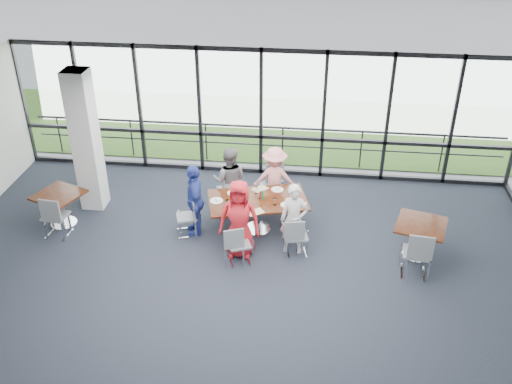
# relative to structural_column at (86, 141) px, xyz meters

# --- Properties ---
(floor) EXTENTS (12.00, 10.00, 0.02)m
(floor) POSITION_rel_structural_column_xyz_m (3.60, -3.00, -1.61)
(floor) COLOR #1F252C
(floor) RESTS_ON ground
(ceiling) EXTENTS (12.00, 10.00, 0.04)m
(ceiling) POSITION_rel_structural_column_xyz_m (3.60, -3.00, 1.60)
(ceiling) COLOR silver
(ceiling) RESTS_ON ground
(curtain_wall_back) EXTENTS (12.00, 0.10, 3.20)m
(curtain_wall_back) POSITION_rel_structural_column_xyz_m (3.60, 2.00, 0.00)
(curtain_wall_back) COLOR white
(curtain_wall_back) RESTS_ON ground
(structural_column) EXTENTS (0.50, 0.50, 3.20)m
(structural_column) POSITION_rel_structural_column_xyz_m (0.00, 0.00, 0.00)
(structural_column) COLOR silver
(structural_column) RESTS_ON ground
(apron) EXTENTS (80.00, 70.00, 0.02)m
(apron) POSITION_rel_structural_column_xyz_m (3.60, 7.00, -1.62)
(apron) COLOR gray
(apron) RESTS_ON ground
(grass_strip) EXTENTS (80.00, 5.00, 0.01)m
(grass_strip) POSITION_rel_structural_column_xyz_m (3.60, 5.00, -1.59)
(grass_strip) COLOR #2E521D
(grass_strip) RESTS_ON ground
(guard_rail) EXTENTS (12.00, 0.06, 0.06)m
(guard_rail) POSITION_rel_structural_column_xyz_m (3.60, 2.60, -1.10)
(guard_rail) COLOR #2D2D33
(guard_rail) RESTS_ON ground
(main_table) EXTENTS (2.25, 1.59, 0.75)m
(main_table) POSITION_rel_structural_column_xyz_m (3.81, -0.59, -0.97)
(main_table) COLOR #36110A
(main_table) RESTS_ON ground
(side_table_left) EXTENTS (1.16, 1.16, 0.75)m
(side_table_left) POSITION_rel_structural_column_xyz_m (-0.42, -0.86, -0.96)
(side_table_left) COLOR #36110A
(side_table_left) RESTS_ON ground
(side_table_right) EXTENTS (1.15, 1.15, 0.75)m
(side_table_right) POSITION_rel_structural_column_xyz_m (7.09, -1.15, -0.96)
(side_table_right) COLOR #36110A
(side_table_right) RESTS_ON ground
(diner_near_left) EXTENTS (0.81, 0.53, 1.64)m
(diner_near_left) POSITION_rel_structural_column_xyz_m (3.55, -1.49, -0.78)
(diner_near_left) COLOR red
(diner_near_left) RESTS_ON ground
(diner_near_right) EXTENTS (0.55, 0.40, 1.50)m
(diner_near_right) POSITION_rel_structural_column_xyz_m (4.61, -1.27, -0.85)
(diner_near_right) COLOR silver
(diner_near_right) RESTS_ON ground
(diner_far_left) EXTENTS (0.77, 0.48, 1.58)m
(diner_far_left) POSITION_rel_structural_column_xyz_m (3.12, 0.07, -0.81)
(diner_far_left) COLOR slate
(diner_far_left) RESTS_ON ground
(diner_far_right) EXTENTS (1.01, 0.57, 1.51)m
(diner_far_right) POSITION_rel_structural_column_xyz_m (4.09, 0.33, -0.85)
(diner_far_right) COLOR pink
(diner_far_right) RESTS_ON ground
(diner_end) EXTENTS (0.73, 1.03, 1.60)m
(diner_end) POSITION_rel_structural_column_xyz_m (2.54, -0.84, -0.80)
(diner_end) COLOR #2B3E97
(diner_end) RESTS_ON ground
(chair_main_nl) EXTENTS (0.53, 0.53, 0.84)m
(chair_main_nl) POSITION_rel_structural_column_xyz_m (3.58, -1.76, -1.18)
(chair_main_nl) COLOR slate
(chair_main_nl) RESTS_ON ground
(chair_main_nr) EXTENTS (0.49, 0.49, 0.84)m
(chair_main_nr) POSITION_rel_structural_column_xyz_m (4.69, -1.35, -1.18)
(chair_main_nr) COLOR slate
(chair_main_nr) RESTS_ON ground
(chair_main_fl) EXTENTS (0.58, 0.58, 0.89)m
(chair_main_fl) POSITION_rel_structural_column_xyz_m (3.05, 0.23, -1.15)
(chair_main_fl) COLOR slate
(chair_main_fl) RESTS_ON ground
(chair_main_fr) EXTENTS (0.61, 0.61, 0.93)m
(chair_main_fr) POSITION_rel_structural_column_xyz_m (3.96, 0.51, -1.14)
(chair_main_fr) COLOR slate
(chair_main_fr) RESTS_ON ground
(chair_main_end) EXTENTS (0.52, 0.52, 0.83)m
(chair_main_end) POSITION_rel_structural_column_xyz_m (2.35, -0.91, -1.18)
(chair_main_end) COLOR slate
(chair_main_end) RESTS_ON ground
(chair_spare_la) EXTENTS (0.51, 0.51, 0.95)m
(chair_spare_la) POSITION_rel_structural_column_xyz_m (-0.34, -1.28, -1.13)
(chair_spare_la) COLOR slate
(chair_spare_la) RESTS_ON ground
(chair_spare_lb) EXTENTS (0.44, 0.44, 0.87)m
(chair_spare_lb) POSITION_rel_structural_column_xyz_m (-0.13, 0.24, -1.17)
(chair_spare_lb) COLOR slate
(chair_spare_lb) RESTS_ON ground
(chair_spare_r) EXTENTS (0.53, 0.53, 0.98)m
(chair_spare_r) POSITION_rel_structural_column_xyz_m (6.94, -1.76, -1.11)
(chair_spare_r) COLOR slate
(chair_spare_r) RESTS_ON ground
(plate_nl) EXTENTS (0.26, 0.26, 0.01)m
(plate_nl) POSITION_rel_structural_column_xyz_m (3.42, -1.09, -0.84)
(plate_nl) COLOR white
(plate_nl) RESTS_ON main_table
(plate_nr) EXTENTS (0.24, 0.24, 0.01)m
(plate_nr) POSITION_rel_structural_column_xyz_m (4.42, -0.75, -0.84)
(plate_nr) COLOR white
(plate_nr) RESTS_ON main_table
(plate_fl) EXTENTS (0.28, 0.28, 0.01)m
(plate_fl) POSITION_rel_structural_column_xyz_m (3.28, -0.39, -0.84)
(plate_fl) COLOR white
(plate_fl) RESTS_ON main_table
(plate_fr) EXTENTS (0.26, 0.26, 0.01)m
(plate_fr) POSITION_rel_structural_column_xyz_m (4.19, -0.14, -0.84)
(plate_fr) COLOR white
(plate_fr) RESTS_ON main_table
(plate_end) EXTENTS (0.28, 0.28, 0.01)m
(plate_end) POSITION_rel_structural_column_xyz_m (2.97, -0.76, -0.84)
(plate_end) COLOR white
(plate_end) RESTS_ON main_table
(tumbler_a) EXTENTS (0.07, 0.07, 0.14)m
(tumbler_a) POSITION_rel_structural_column_xyz_m (3.63, -0.94, -0.78)
(tumbler_a) COLOR white
(tumbler_a) RESTS_ON main_table
(tumbler_b) EXTENTS (0.07, 0.07, 0.15)m
(tumbler_b) POSITION_rel_structural_column_xyz_m (4.19, -0.76, -0.78)
(tumbler_b) COLOR white
(tumbler_b) RESTS_ON main_table
(tumbler_c) EXTENTS (0.07, 0.07, 0.14)m
(tumbler_c) POSITION_rel_structural_column_xyz_m (3.75, -0.32, -0.78)
(tumbler_c) COLOR white
(tumbler_c) RESTS_ON main_table
(tumbler_d) EXTENTS (0.07, 0.07, 0.14)m
(tumbler_d) POSITION_rel_structural_column_xyz_m (3.23, -0.93, -0.78)
(tumbler_d) COLOR white
(tumbler_d) RESTS_ON main_table
(menu_a) EXTENTS (0.40, 0.37, 0.00)m
(menu_a) POSITION_rel_structural_column_xyz_m (3.82, -1.09, -0.85)
(menu_a) COLOR white
(menu_a) RESTS_ON main_table
(menu_b) EXTENTS (0.32, 0.25, 0.00)m
(menu_b) POSITION_rel_structural_column_xyz_m (4.68, -0.68, -0.85)
(menu_b) COLOR white
(menu_b) RESTS_ON main_table
(menu_c) EXTENTS (0.39, 0.39, 0.00)m
(menu_c) POSITION_rel_structural_column_xyz_m (3.81, -0.14, -0.85)
(menu_c) COLOR white
(menu_c) RESTS_ON main_table
(condiment_caddy) EXTENTS (0.10, 0.07, 0.04)m
(condiment_caddy) POSITION_rel_structural_column_xyz_m (3.88, -0.54, -0.83)
(condiment_caddy) COLOR black
(condiment_caddy) RESTS_ON main_table
(ketchup_bottle) EXTENTS (0.06, 0.06, 0.18)m
(ketchup_bottle) POSITION_rel_structural_column_xyz_m (3.87, -0.55, -0.76)
(ketchup_bottle) COLOR maroon
(ketchup_bottle) RESTS_ON main_table
(green_bottle) EXTENTS (0.05, 0.05, 0.20)m
(green_bottle) POSITION_rel_structural_column_xyz_m (3.91, -0.57, -0.75)
(green_bottle) COLOR #1A7B33
(green_bottle) RESTS_ON main_table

